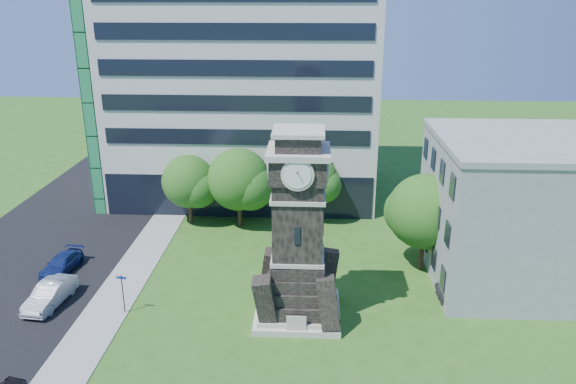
# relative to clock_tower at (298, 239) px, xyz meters

# --- Properties ---
(ground) EXTENTS (160.00, 160.00, 0.00)m
(ground) POSITION_rel_clock_tower_xyz_m (-3.00, -2.00, -5.28)
(ground) COLOR #285A19
(ground) RESTS_ON ground
(sidewalk) EXTENTS (3.00, 70.00, 0.06)m
(sidewalk) POSITION_rel_clock_tower_xyz_m (-12.50, 3.00, -5.25)
(sidewalk) COLOR gray
(sidewalk) RESTS_ON ground
(street) EXTENTS (14.00, 80.00, 0.02)m
(street) POSITION_rel_clock_tower_xyz_m (-21.00, 3.00, -5.27)
(street) COLOR black
(street) RESTS_ON ground
(clock_tower) EXTENTS (5.40, 5.40, 12.22)m
(clock_tower) POSITION_rel_clock_tower_xyz_m (0.00, 0.00, 0.00)
(clock_tower) COLOR beige
(clock_tower) RESTS_ON ground
(office_tall) EXTENTS (26.20, 15.11, 28.60)m
(office_tall) POSITION_rel_clock_tower_xyz_m (-6.20, 23.84, 8.94)
(office_tall) COLOR silver
(office_tall) RESTS_ON ground
(office_low) EXTENTS (15.20, 12.20, 10.40)m
(office_low) POSITION_rel_clock_tower_xyz_m (16.97, 6.00, -0.07)
(office_low) COLOR #989A9D
(office_low) RESTS_ON ground
(car_street_mid) EXTENTS (2.13, 4.77, 1.52)m
(car_street_mid) POSITION_rel_clock_tower_xyz_m (-16.45, 0.38, -4.52)
(car_street_mid) COLOR #A8AAAF
(car_street_mid) RESTS_ON ground
(car_street_north) EXTENTS (2.22, 4.46, 1.25)m
(car_street_north) POSITION_rel_clock_tower_xyz_m (-17.73, 4.98, -4.66)
(car_street_north) COLOR navy
(car_street_north) RESTS_ON ground
(car_east_lot) EXTENTS (5.28, 2.54, 1.45)m
(car_east_lot) POSITION_rel_clock_tower_xyz_m (11.88, 2.01, -4.55)
(car_east_lot) COLOR #414145
(car_east_lot) RESTS_ON ground
(park_bench) EXTENTS (1.70, 0.45, 0.88)m
(park_bench) POSITION_rel_clock_tower_xyz_m (1.83, -1.99, -4.82)
(park_bench) COLOR black
(park_bench) RESTS_ON ground
(street_sign) EXTENTS (0.65, 0.07, 2.73)m
(street_sign) POSITION_rel_clock_tower_xyz_m (-11.20, -0.44, -3.57)
(street_sign) COLOR black
(street_sign) RESTS_ON ground
(tree_nw) EXTENTS (5.15, 4.68, 6.29)m
(tree_nw) POSITION_rel_clock_tower_xyz_m (-10.08, 14.79, -1.49)
(tree_nw) COLOR #332114
(tree_nw) RESTS_ON ground
(tree_nc) EXTENTS (5.99, 5.45, 7.08)m
(tree_nc) POSITION_rel_clock_tower_xyz_m (-5.55, 14.37, -1.10)
(tree_nc) COLOR #332114
(tree_nc) RESTS_ON ground
(tree_ne) EXTENTS (4.64, 4.21, 6.20)m
(tree_ne) POSITION_rel_clock_tower_xyz_m (0.99, 15.73, -1.36)
(tree_ne) COLOR #332114
(tree_ne) RESTS_ON ground
(tree_east) EXTENTS (6.09, 5.54, 7.38)m
(tree_east) POSITION_rel_clock_tower_xyz_m (9.12, 6.85, -0.86)
(tree_east) COLOR #332114
(tree_east) RESTS_ON ground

